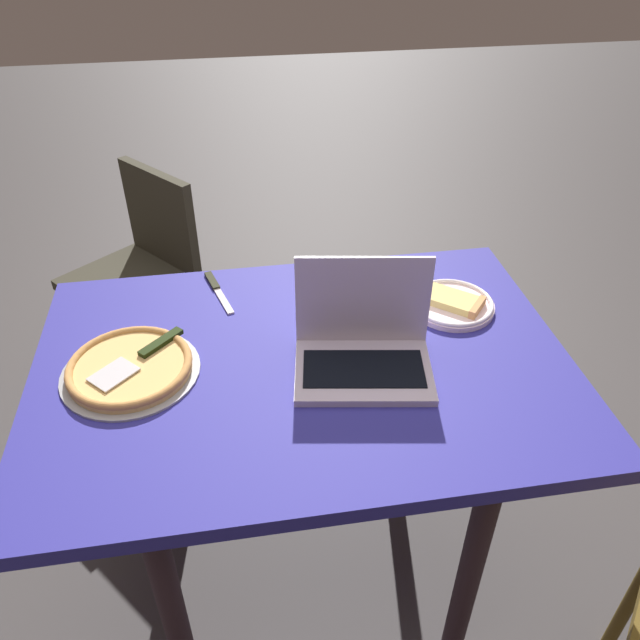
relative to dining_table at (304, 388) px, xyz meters
The scene contains 7 objects.
ground_plane 0.68m from the dining_table, ahead, with size 12.00×12.00×0.00m, color #403C3C.
dining_table is the anchor object (origin of this frame).
laptop 0.20m from the dining_table, 165.29° to the left, with size 0.35×0.27×0.25m.
pizza_plate 0.46m from the dining_table, 160.44° to the right, with size 0.22×0.22×0.04m.
pizza_tray 0.42m from the dining_table, ahead, with size 0.32×0.32×0.04m.
table_knife 0.40m from the dining_table, 59.89° to the right, with size 0.08×0.21×0.01m.
chair_far 1.07m from the dining_table, 62.88° to the right, with size 0.56×0.56×0.85m.
Camera 1 is at (0.14, 1.13, 1.74)m, focal length 35.10 mm.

